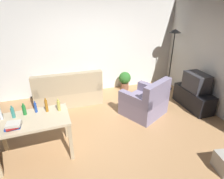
{
  "coord_description": "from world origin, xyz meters",
  "views": [
    {
      "loc": [
        -1.01,
        -3.09,
        2.54
      ],
      "look_at": [
        0.1,
        0.5,
        0.75
      ],
      "focal_mm": 30.44,
      "sensor_mm": 36.0,
      "label": 1
    }
  ],
  "objects": [
    {
      "name": "wall_rear",
      "position": [
        0.0,
        2.2,
        1.35
      ],
      "size": [
        5.2,
        0.1,
        2.7
      ],
      "primitive_type": "cube",
      "color": "silver",
      "rests_on": "ground_plane"
    },
    {
      "name": "couch",
      "position": [
        -0.78,
        1.59,
        0.31
      ],
      "size": [
        1.71,
        0.84,
        0.92
      ],
      "rotation": [
        0.0,
        0.0,
        3.14
      ],
      "color": "tan",
      "rests_on": "ground_plane"
    },
    {
      "name": "bottle_amber",
      "position": [
        -1.26,
        -0.04,
        0.87
      ],
      "size": [
        0.05,
        0.05,
        0.26
      ],
      "color": "#9E6019",
      "rests_on": "desk"
    },
    {
      "name": "book_stack",
      "position": [
        -1.75,
        -0.39,
        0.81
      ],
      "size": [
        0.25,
        0.21,
        0.1
      ],
      "color": "navy",
      "rests_on": "desk"
    },
    {
      "name": "bottle_blue",
      "position": [
        -1.44,
        -0.01,
        0.85
      ],
      "size": [
        0.05,
        0.05,
        0.22
      ],
      "color": "#2347A3",
      "rests_on": "desk"
    },
    {
      "name": "bottle_green",
      "position": [
        -1.62,
        -0.03,
        0.85
      ],
      "size": [
        0.06,
        0.06,
        0.21
      ],
      "color": "#1E722D",
      "rests_on": "desk"
    },
    {
      "name": "ground_plane",
      "position": [
        0.0,
        0.0,
        -0.01
      ],
      "size": [
        5.2,
        4.4,
        0.02
      ],
      "primitive_type": "cube",
      "color": "tan"
    },
    {
      "name": "armchair",
      "position": [
        0.92,
        0.45,
        0.32
      ],
      "size": [
        1.19,
        1.17,
        0.92
      ],
      "rotation": [
        0.0,
        0.0,
        3.64
      ],
      "color": "gray",
      "rests_on": "ground_plane"
    },
    {
      "name": "bottle_tall",
      "position": [
        -1.79,
        -0.07,
        0.85
      ],
      "size": [
        0.06,
        0.06,
        0.22
      ],
      "color": "teal",
      "rests_on": "desk"
    },
    {
      "name": "tv_stand",
      "position": [
        2.25,
        0.4,
        0.24
      ],
      "size": [
        0.44,
        1.1,
        0.48
      ],
      "rotation": [
        0.0,
        0.0,
        1.57
      ],
      "color": "black",
      "rests_on": "ground_plane"
    },
    {
      "name": "potted_plant",
      "position": [
        0.94,
        1.9,
        0.33
      ],
      "size": [
        0.36,
        0.36,
        0.57
      ],
      "color": "brown",
      "rests_on": "ground_plane"
    },
    {
      "name": "torchiere_lamp",
      "position": [
        2.25,
        1.55,
        1.41
      ],
      "size": [
        0.32,
        0.32,
        1.81
      ],
      "color": "black",
      "rests_on": "ground_plane"
    },
    {
      "name": "bottle_squat",
      "position": [
        -1.05,
        -0.06,
        0.86
      ],
      "size": [
        0.05,
        0.05,
        0.23
      ],
      "color": "#BCB24C",
      "rests_on": "desk"
    },
    {
      "name": "bottle_clear",
      "position": [
        -1.97,
        -0.07,
        0.89
      ],
      "size": [
        0.04,
        0.04,
        0.29
      ],
      "color": "silver",
      "rests_on": "desk"
    },
    {
      "name": "desk",
      "position": [
        -1.51,
        -0.21,
        0.65
      ],
      "size": [
        1.23,
        0.75,
        0.76
      ],
      "rotation": [
        0.0,
        0.0,
        0.04
      ],
      "color": "#C6B28E",
      "rests_on": "ground_plane"
    },
    {
      "name": "tv",
      "position": [
        2.25,
        0.4,
        0.7
      ],
      "size": [
        0.41,
        0.6,
        0.44
      ],
      "rotation": [
        0.0,
        0.0,
        1.57
      ],
      "color": "#2D2D33",
      "rests_on": "tv_stand"
    }
  ]
}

